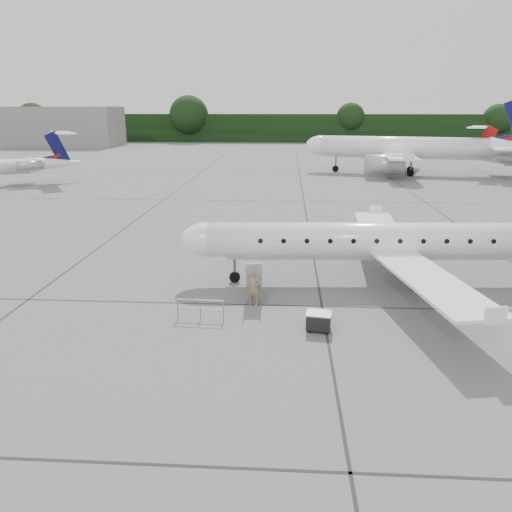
# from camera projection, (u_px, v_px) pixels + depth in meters

# --- Properties ---
(ground) EXTENTS (320.00, 320.00, 0.00)m
(ground) POSITION_uv_depth(u_px,v_px,m) (417.00, 334.00, 22.15)
(ground) COLOR slate
(ground) RESTS_ON ground
(treeline) EXTENTS (260.00, 4.00, 8.00)m
(treeline) POSITION_uv_depth(u_px,v_px,m) (308.00, 128.00, 145.39)
(treeline) COLOR black
(treeline) RESTS_ON ground
(terminal_building) EXTENTS (40.00, 14.00, 10.00)m
(terminal_building) POSITION_uv_depth(u_px,v_px,m) (42.00, 127.00, 130.11)
(terminal_building) COLOR gray
(terminal_building) RESTS_ON ground
(main_regional_jet) EXTENTS (28.40, 21.17, 7.02)m
(main_regional_jet) POSITION_uv_depth(u_px,v_px,m) (399.00, 223.00, 27.73)
(main_regional_jet) COLOR white
(main_regional_jet) RESTS_ON ground
(airstair) EXTENTS (0.98, 2.37, 2.20)m
(airstair) POSITION_uv_depth(u_px,v_px,m) (254.00, 276.00, 26.37)
(airstair) COLOR white
(airstair) RESTS_ON ground
(passenger) EXTENTS (0.79, 0.65, 1.87)m
(passenger) POSITION_uv_depth(u_px,v_px,m) (254.00, 288.00, 25.16)
(passenger) COLOR olive
(passenger) RESTS_ON ground
(safety_railing) EXTENTS (2.20, 0.18, 1.00)m
(safety_railing) POSITION_uv_depth(u_px,v_px,m) (200.00, 310.00, 23.53)
(safety_railing) COLOR gray
(safety_railing) RESTS_ON ground
(baggage_cart) EXTENTS (1.17, 1.00, 0.92)m
(baggage_cart) POSITION_uv_depth(u_px,v_px,m) (319.00, 321.00, 22.42)
(baggage_cart) COLOR black
(baggage_cart) RESTS_ON ground
(bg_narrowbody) EXTENTS (35.08, 28.52, 11.11)m
(bg_narrowbody) POSITION_uv_depth(u_px,v_px,m) (402.00, 137.00, 74.38)
(bg_narrowbody) COLOR white
(bg_narrowbody) RESTS_ON ground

